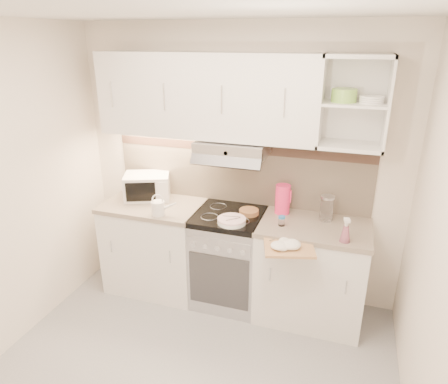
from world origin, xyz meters
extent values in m
cube|color=silver|center=(0.00, 1.40, 1.25)|extent=(3.00, 0.04, 2.50)
cube|color=silver|center=(1.50, 0.00, 1.25)|extent=(0.04, 2.80, 2.50)
cube|color=white|center=(0.00, 0.00, 2.50)|extent=(3.00, 2.80, 0.04)
cube|color=#C6B299|center=(0.00, 1.39, 1.22)|extent=(2.40, 0.02, 0.64)
cube|color=#3E2A21|center=(0.00, 1.38, 1.42)|extent=(2.40, 0.01, 0.08)
cube|color=white|center=(-0.25, 1.23, 1.90)|extent=(1.90, 0.34, 0.70)
cube|color=white|center=(0.95, 1.23, 1.90)|extent=(0.50, 0.34, 0.70)
cylinder|color=#80BC48|center=(0.87, 1.23, 1.95)|extent=(0.19, 0.19, 0.10)
cylinder|color=white|center=(1.07, 1.23, 1.93)|extent=(0.18, 0.18, 0.06)
cube|color=#B7B7BC|center=(0.00, 1.20, 1.48)|extent=(0.60, 0.40, 0.12)
cube|color=white|center=(-0.75, 1.10, 0.43)|extent=(0.90, 0.60, 0.86)
cube|color=gray|center=(-0.75, 1.10, 0.88)|extent=(0.92, 0.62, 0.04)
cube|color=white|center=(0.75, 1.10, 0.43)|extent=(0.90, 0.60, 0.86)
cube|color=gray|center=(0.75, 1.10, 0.88)|extent=(0.92, 0.62, 0.04)
cube|color=#B7B7BC|center=(0.00, 1.10, 0.42)|extent=(0.60, 0.58, 0.85)
cube|color=black|center=(0.00, 1.10, 0.88)|extent=(0.60, 0.60, 0.05)
cube|color=silver|center=(-0.87, 1.22, 1.02)|extent=(0.51, 0.45, 0.24)
cube|color=black|center=(-0.87, 1.06, 1.02)|extent=(0.26, 0.12, 0.18)
cylinder|color=white|center=(-0.58, 0.88, 0.96)|extent=(0.12, 0.12, 0.13)
cone|color=white|center=(-0.50, 0.91, 0.98)|extent=(0.16, 0.07, 0.10)
torus|color=white|center=(-0.58, 0.88, 1.04)|extent=(0.10, 0.04, 0.10)
cylinder|color=white|center=(0.08, 0.92, 0.91)|extent=(0.24, 0.24, 0.01)
cylinder|color=white|center=(0.08, 0.92, 0.92)|extent=(0.24, 0.24, 0.01)
cylinder|color=white|center=(0.08, 0.92, 0.94)|extent=(0.24, 0.24, 0.01)
cube|color=silver|center=(0.08, 0.92, 0.95)|extent=(0.15, 0.07, 0.01)
cylinder|color=#A48745|center=(0.17, 1.14, 0.92)|extent=(0.17, 0.17, 0.04)
cylinder|color=#FF2867|center=(0.44, 1.26, 1.03)|extent=(0.13, 0.13, 0.26)
cube|color=#FF2867|center=(0.51, 1.27, 1.06)|extent=(0.02, 0.03, 0.11)
cylinder|color=white|center=(0.83, 1.22, 1.00)|extent=(0.11, 0.11, 0.20)
cylinder|color=#B7B7BC|center=(0.83, 1.22, 1.11)|extent=(0.12, 0.12, 0.02)
cylinder|color=white|center=(0.49, 1.01, 0.93)|extent=(0.05, 0.05, 0.07)
cylinder|color=#2268AA|center=(0.49, 1.01, 0.98)|extent=(0.06, 0.06, 0.02)
cone|color=pink|center=(1.00, 0.88, 0.97)|extent=(0.08, 0.08, 0.13)
cube|color=#B87A54|center=(0.60, 0.72, 0.87)|extent=(0.45, 0.42, 0.02)
camera|label=1|loc=(0.96, -1.98, 2.36)|focal=32.00mm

